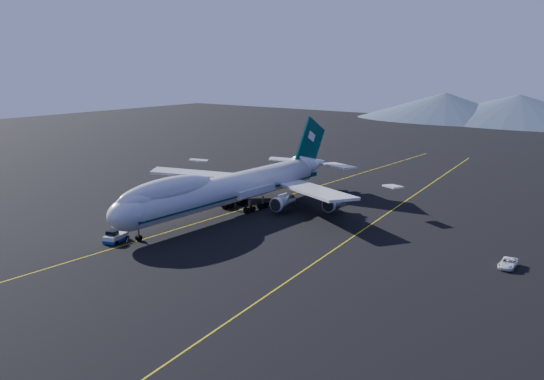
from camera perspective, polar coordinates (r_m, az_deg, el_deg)
The scene contains 6 objects.
ground at distance 136.41m, azimuth -3.97°, elevation -2.17°, with size 500.00×500.00×0.00m, color black.
taxiway_line_main at distance 136.41m, azimuth -3.97°, elevation -2.17°, with size 0.25×220.00×0.01m, color #D8BD0C.
taxiway_line_side at distance 128.04m, azimuth 9.25°, elevation -3.26°, with size 0.25×200.00×0.01m, color #D8BD0C.
boeing_747 at distance 135.12m, azimuth -4.00°, elevation 0.22°, with size 59.62×72.43×19.37m.
pushback_tug at distance 118.67m, azimuth -14.47°, elevation -4.39°, with size 3.99×5.63×2.22m.
service_van at distance 108.29m, azimuth 21.35°, elevation -6.43°, with size 2.54×5.50×1.53m, color white.
Camera 1 is at (86.79, -99.67, 33.80)m, focal length 40.00 mm.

